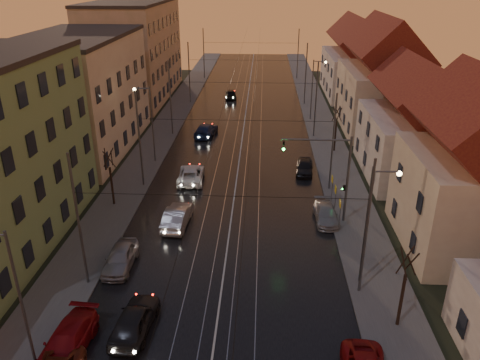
% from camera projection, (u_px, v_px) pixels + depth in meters
% --- Properties ---
extents(road, '(16.00, 120.00, 0.04)m').
position_uv_depth(road, '(243.00, 133.00, 57.89)').
color(road, black).
rests_on(road, ground).
extents(sidewalk_left, '(4.00, 120.00, 0.15)m').
position_uv_depth(sidewalk_left, '(163.00, 131.00, 58.32)').
color(sidewalk_left, '#4C4C4C').
rests_on(sidewalk_left, ground).
extents(sidewalk_right, '(4.00, 120.00, 0.15)m').
position_uv_depth(sidewalk_right, '(324.00, 134.00, 57.42)').
color(sidewalk_right, '#4C4C4C').
rests_on(sidewalk_right, ground).
extents(tram_rail_0, '(0.06, 120.00, 0.03)m').
position_uv_depth(tram_rail_0, '(225.00, 132.00, 57.97)').
color(tram_rail_0, gray).
rests_on(tram_rail_0, road).
extents(tram_rail_1, '(0.06, 120.00, 0.03)m').
position_uv_depth(tram_rail_1, '(237.00, 133.00, 57.91)').
color(tram_rail_1, gray).
rests_on(tram_rail_1, road).
extents(tram_rail_2, '(0.06, 120.00, 0.03)m').
position_uv_depth(tram_rail_2, '(249.00, 133.00, 57.84)').
color(tram_rail_2, gray).
rests_on(tram_rail_2, road).
extents(tram_rail_3, '(0.06, 120.00, 0.03)m').
position_uv_depth(tram_rail_3, '(261.00, 133.00, 57.78)').
color(tram_rail_3, gray).
rests_on(tram_rail_3, road).
extents(apartment_left_2, '(10.00, 20.00, 12.00)m').
position_uv_depth(apartment_left_2, '(80.00, 95.00, 50.76)').
color(apartment_left_2, '#B8A68E').
rests_on(apartment_left_2, ground).
extents(apartment_left_3, '(10.00, 24.00, 14.00)m').
position_uv_depth(apartment_left_3, '(135.00, 51.00, 72.22)').
color(apartment_left_3, '#94855F').
rests_on(apartment_left_3, ground).
extents(house_right_1, '(8.67, 10.20, 10.80)m').
position_uv_depth(house_right_1, '(474.00, 177.00, 32.12)').
color(house_right_1, '#C7B499').
rests_on(house_right_1, ground).
extents(house_right_2, '(9.18, 12.24, 9.20)m').
position_uv_depth(house_right_2, '(417.00, 129.00, 44.30)').
color(house_right_2, '#BCB6AE').
rests_on(house_right_2, ground).
extents(house_right_3, '(9.18, 14.28, 11.50)m').
position_uv_depth(house_right_3, '(382.00, 83.00, 57.50)').
color(house_right_3, '#C7B499').
rests_on(house_right_3, ground).
extents(house_right_4, '(9.18, 16.32, 10.00)m').
position_uv_depth(house_right_4, '(356.00, 63.00, 74.21)').
color(house_right_4, '#BCB6AE').
rests_on(house_right_4, ground).
extents(catenary_pole_l_1, '(0.16, 0.16, 9.00)m').
position_uv_depth(catenary_pole_l_1, '(79.00, 223.00, 28.19)').
color(catenary_pole_l_1, '#595B60').
rests_on(catenary_pole_l_1, ground).
extents(catenary_pole_r_1, '(0.16, 0.16, 9.00)m').
position_uv_depth(catenary_pole_r_1, '(366.00, 230.00, 27.42)').
color(catenary_pole_r_1, '#595B60').
rests_on(catenary_pole_r_1, ground).
extents(catenary_pole_l_2, '(0.16, 0.16, 9.00)m').
position_uv_depth(catenary_pole_l_2, '(140.00, 140.00, 41.86)').
color(catenary_pole_l_2, '#595B60').
rests_on(catenary_pole_l_2, ground).
extents(catenary_pole_r_2, '(0.16, 0.16, 9.00)m').
position_uv_depth(catenary_pole_r_2, '(333.00, 144.00, 41.09)').
color(catenary_pole_r_2, '#595B60').
rests_on(catenary_pole_r_2, ground).
extents(catenary_pole_l_3, '(0.16, 0.16, 9.00)m').
position_uv_depth(catenary_pole_l_3, '(170.00, 99.00, 55.53)').
color(catenary_pole_l_3, '#595B60').
rests_on(catenary_pole_l_3, ground).
extents(catenary_pole_r_3, '(0.16, 0.16, 9.00)m').
position_uv_depth(catenary_pole_r_3, '(316.00, 100.00, 54.76)').
color(catenary_pole_r_3, '#595B60').
rests_on(catenary_pole_r_3, ground).
extents(catenary_pole_l_4, '(0.16, 0.16, 9.00)m').
position_uv_depth(catenary_pole_l_4, '(189.00, 73.00, 69.20)').
color(catenary_pole_l_4, '#595B60').
rests_on(catenary_pole_l_4, ground).
extents(catenary_pole_r_4, '(0.16, 0.16, 9.00)m').
position_uv_depth(catenary_pole_r_4, '(306.00, 74.00, 68.43)').
color(catenary_pole_r_4, '#595B60').
rests_on(catenary_pole_r_4, ground).
extents(catenary_pole_l_5, '(0.16, 0.16, 9.00)m').
position_uv_depth(catenary_pole_l_5, '(204.00, 54.00, 85.61)').
color(catenary_pole_l_5, '#595B60').
rests_on(catenary_pole_l_5, ground).
extents(catenary_pole_r_5, '(0.16, 0.16, 9.00)m').
position_uv_depth(catenary_pole_r_5, '(298.00, 54.00, 84.84)').
color(catenary_pole_r_5, '#595B60').
rests_on(catenary_pole_r_5, ground).
extents(street_lamp_0, '(1.75, 0.32, 8.00)m').
position_uv_depth(street_lamp_0, '(12.00, 289.00, 21.68)').
color(street_lamp_0, '#595B60').
rests_on(street_lamp_0, ground).
extents(street_lamp_1, '(1.75, 0.32, 8.00)m').
position_uv_depth(street_lamp_1, '(372.00, 216.00, 28.15)').
color(street_lamp_1, '#595B60').
rests_on(street_lamp_1, ground).
extents(street_lamp_2, '(1.75, 0.32, 8.00)m').
position_uv_depth(street_lamp_2, '(149.00, 117.00, 47.19)').
color(street_lamp_2, '#595B60').
rests_on(street_lamp_2, ground).
extents(street_lamp_3, '(1.75, 0.32, 8.00)m').
position_uv_depth(street_lamp_3, '(315.00, 84.00, 60.96)').
color(street_lamp_3, '#595B60').
rests_on(street_lamp_3, ground).
extents(traffic_light_mast, '(5.30, 0.32, 7.20)m').
position_uv_depth(traffic_light_mast, '(335.00, 169.00, 35.61)').
color(traffic_light_mast, '#595B60').
rests_on(traffic_light_mast, ground).
extents(bare_tree_0, '(1.09, 1.09, 5.11)m').
position_uv_depth(bare_tree_0, '(111.00, 179.00, 39.11)').
color(bare_tree_0, black).
rests_on(bare_tree_0, ground).
extents(bare_tree_1, '(1.09, 1.09, 5.11)m').
position_uv_depth(bare_tree_1, '(403.00, 290.00, 25.44)').
color(bare_tree_1, black).
rests_on(bare_tree_1, ground).
extents(bare_tree_2, '(1.09, 1.09, 5.11)m').
position_uv_depth(bare_tree_2, '(336.00, 130.00, 50.95)').
color(bare_tree_2, black).
rests_on(bare_tree_2, ground).
extents(driving_car_0, '(2.22, 4.76, 1.57)m').
position_uv_depth(driving_car_0, '(135.00, 320.00, 25.79)').
color(driving_car_0, black).
rests_on(driving_car_0, ground).
extents(driving_car_1, '(1.91, 4.83, 1.57)m').
position_uv_depth(driving_car_1, '(177.00, 216.00, 36.64)').
color(driving_car_1, '#AAA9AF').
rests_on(driving_car_1, ground).
extents(driving_car_2, '(2.58, 5.16, 1.40)m').
position_uv_depth(driving_car_2, '(191.00, 174.00, 44.46)').
color(driving_car_2, white).
rests_on(driving_car_2, ground).
extents(driving_car_3, '(2.78, 5.39, 1.49)m').
position_uv_depth(driving_car_3, '(206.00, 130.00, 56.68)').
color(driving_car_3, '#182449').
rests_on(driving_car_3, ground).
extents(driving_car_4, '(2.19, 4.44, 1.45)m').
position_uv_depth(driving_car_4, '(231.00, 94.00, 73.30)').
color(driving_car_4, black).
rests_on(driving_car_4, ground).
extents(parked_left_2, '(2.35, 5.00, 1.41)m').
position_uv_depth(parked_left_2, '(67.00, 342.00, 24.36)').
color(parked_left_2, maroon).
rests_on(parked_left_2, ground).
extents(parked_left_3, '(1.78, 4.37, 1.49)m').
position_uv_depth(parked_left_3, '(120.00, 258.00, 31.46)').
color(parked_left_3, gray).
rests_on(parked_left_3, ground).
extents(parked_right_1, '(1.85, 4.30, 1.23)m').
position_uv_depth(parked_right_1, '(326.00, 214.00, 37.36)').
color(parked_right_1, '#999A9F').
rests_on(parked_right_1, ground).
extents(parked_right_2, '(1.99, 4.15, 1.37)m').
position_uv_depth(parked_right_2, '(304.00, 167.00, 46.20)').
color(parked_right_2, black).
rests_on(parked_right_2, ground).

